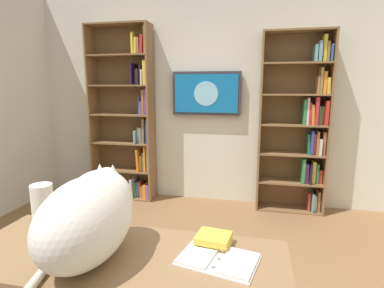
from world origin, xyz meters
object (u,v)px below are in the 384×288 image
bookshelf_left (301,126)px  wall_mounted_tv (206,94)px  bookshelf_right (130,117)px  desk (121,282)px  open_binder (218,259)px  cat (91,215)px  paper_towel_roll (43,207)px  desk_book_stack (214,240)px

bookshelf_left → wall_mounted_tv: bookshelf_left is taller
bookshelf_right → wall_mounted_tv: (-1.00, -0.08, 0.30)m
bookshelf_left → desk: 2.83m
desk → open_binder: bearing=-171.4°
cat → wall_mounted_tv: bearing=-91.1°
wall_mounted_tv → open_binder: wall_mounted_tv is taller
bookshelf_left → paper_towel_roll: bookshelf_left is taller
desk_book_stack → open_binder: bearing=106.5°
bookshelf_right → desk: (-1.07, 2.59, -0.46)m
open_binder → desk_book_stack: 0.13m
bookshelf_right → cat: 2.78m
bookshelf_left → wall_mounted_tv: bearing=-4.2°
open_binder → desk: bearing=8.6°
bookshelf_right → cat: bearing=110.0°
desk → desk_book_stack: bearing=-154.6°
bookshelf_left → cat: (1.18, 2.61, -0.09)m
bookshelf_right → bookshelf_left: bearing=180.0°
bookshelf_left → desk: bearing=67.7°
desk_book_stack → bookshelf_right: bearing=-58.9°
bookshelf_right → desk: size_ratio=1.54×
bookshelf_right → wall_mounted_tv: 1.05m
bookshelf_left → desk_book_stack: (0.68, 2.41, -0.25)m
wall_mounted_tv → desk_book_stack: wall_mounted_tv is taller
bookshelf_right → paper_towel_roll: 2.49m
cat → desk_book_stack: (-0.51, -0.20, -0.17)m
paper_towel_roll → open_binder: bearing=172.9°
desk_book_stack → wall_mounted_tv: bearing=-79.7°
bookshelf_left → cat: 2.87m
wall_mounted_tv → desk: bearing=91.4°
cat → open_binder: (-0.54, -0.08, -0.19)m
open_binder → cat: bearing=8.6°
open_binder → bookshelf_left: bearing=-104.3°
bookshelf_left → wall_mounted_tv: (1.13, -0.08, 0.36)m
desk → paper_towel_roll: 0.60m
bookshelf_left → bookshelf_right: 2.13m
desk → open_binder: 0.45m
paper_towel_roll → wall_mounted_tv: bearing=-100.1°
paper_towel_roll → desk_book_stack: size_ratio=1.39×
wall_mounted_tv → desk: 2.79m
cat → open_binder: size_ratio=1.90×
wall_mounted_tv → desk: size_ratio=0.59×
open_binder → paper_towel_roll: paper_towel_roll is taller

